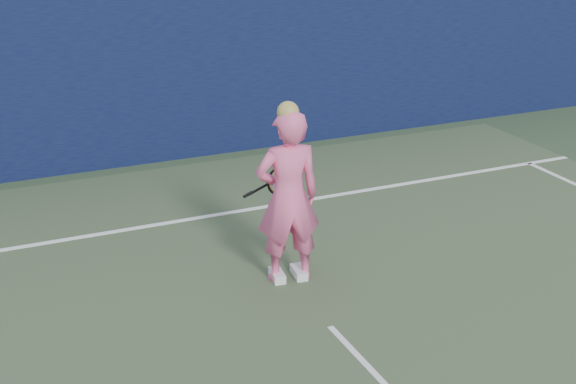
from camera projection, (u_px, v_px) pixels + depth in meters
name	position (u px, v px, depth m)	size (l,w,h in m)	color
backstop_wall	(164.00, 76.00, 11.75)	(24.00, 0.40, 2.50)	#0C0E35
player	(288.00, 197.00, 8.11)	(0.72, 0.52, 1.92)	pink
racket	(274.00, 182.00, 8.54)	(0.54, 0.16, 0.29)	black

